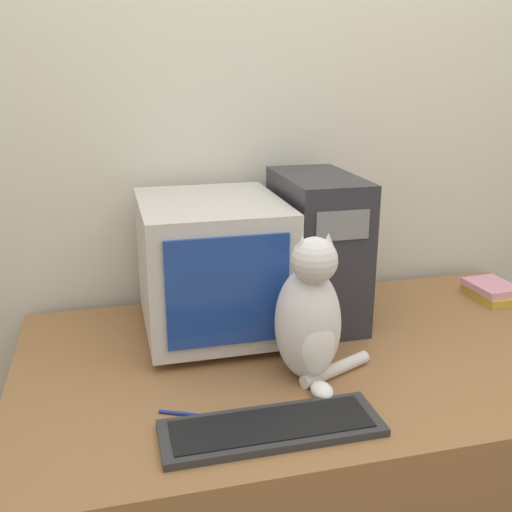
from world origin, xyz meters
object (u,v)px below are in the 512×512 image
at_px(book_stack, 492,291).
at_px(crt_monitor, 212,265).
at_px(keyboard, 272,428).
at_px(cat, 310,318).
at_px(computer_tower, 317,248).
at_px(pen, 190,415).

bearing_deg(book_stack, crt_monitor, -178.85).
distance_m(keyboard, cat, 0.30).
height_order(computer_tower, cat, computer_tower).
bearing_deg(cat, crt_monitor, 117.02).
height_order(crt_monitor, book_stack, crt_monitor).
distance_m(book_stack, pen, 1.21).
bearing_deg(crt_monitor, keyboard, -87.03).
xyz_separation_m(computer_tower, cat, (-0.15, -0.37, -0.06)).
distance_m(crt_monitor, cat, 0.39).
relative_size(crt_monitor, computer_tower, 1.06).
distance_m(crt_monitor, computer_tower, 0.33).
height_order(computer_tower, keyboard, computer_tower).
height_order(keyboard, book_stack, book_stack).
xyz_separation_m(cat, pen, (-0.32, -0.10, -0.16)).
xyz_separation_m(computer_tower, pen, (-0.47, -0.47, -0.22)).
height_order(crt_monitor, cat, crt_monitor).
bearing_deg(keyboard, cat, 53.11).
xyz_separation_m(crt_monitor, keyboard, (0.03, -0.55, -0.20)).
xyz_separation_m(computer_tower, keyboard, (-0.30, -0.58, -0.22)).
relative_size(crt_monitor, book_stack, 2.57).
xyz_separation_m(computer_tower, book_stack, (0.65, -0.00, -0.20)).
bearing_deg(cat, book_stack, 23.38).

